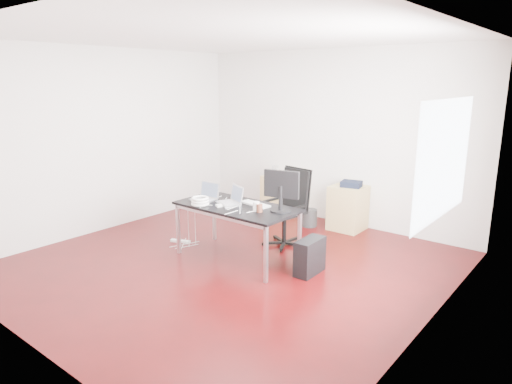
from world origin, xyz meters
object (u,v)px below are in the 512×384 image
Objects in this scene: filing_cabinet_right at (348,208)px; pc_tower at (310,256)px; office_chair at (289,203)px; desk at (237,209)px; filing_cabinet_left at (280,195)px.

filing_cabinet_right is 1.89m from pc_tower.
filing_cabinet_right is (0.35, 1.14, -0.26)m from office_chair.
filing_cabinet_right is 1.56× the size of pc_tower.
filing_cabinet_right is at bearing 102.57° from pc_tower.
desk is 1.12m from pc_tower.
pc_tower is at bearing 10.94° from desk.
office_chair is at bearing -49.26° from filing_cabinet_left.
filing_cabinet_left is at bearing 110.88° from desk.
filing_cabinet_left is (-0.77, 2.03, -0.33)m from desk.
desk reaches higher than filing_cabinet_right.
office_chair is at bearing -106.93° from filing_cabinet_right.
office_chair is at bearing 77.08° from desk.
filing_cabinet_left is at bearing 132.77° from pc_tower.
filing_cabinet_left is 1.00× the size of filing_cabinet_right.
desk is 2.13m from filing_cabinet_right.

